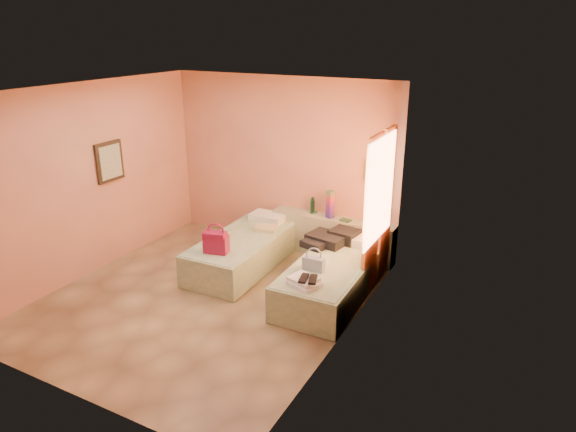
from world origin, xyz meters
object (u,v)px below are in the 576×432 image
(blue_handbag, at_px, (314,264))
(headboard_ledge, at_px, (332,236))
(flower_vase, at_px, (374,217))
(bed_right, at_px, (331,280))
(water_bottle, at_px, (313,206))
(bed_left, at_px, (242,252))
(green_book, at_px, (345,220))
(magenta_handbag, at_px, (216,242))
(towel_stack, at_px, (304,282))

(blue_handbag, bearing_deg, headboard_ledge, 100.68)
(headboard_ledge, height_order, flower_vase, flower_vase)
(bed_right, height_order, water_bottle, water_bottle)
(bed_left, bearing_deg, green_book, 36.65)
(flower_vase, distance_m, magenta_handbag, 2.44)
(flower_vase, relative_size, blue_handbag, 0.84)
(towel_stack, bearing_deg, green_book, 96.95)
(bed_right, bearing_deg, blue_handbag, -114.33)
(green_book, bearing_deg, flower_vase, 19.53)
(bed_right, distance_m, green_book, 1.32)
(green_book, distance_m, towel_stack, 1.98)
(green_book, bearing_deg, bed_left, -132.96)
(green_book, height_order, magenta_handbag, magenta_handbag)
(headboard_ledge, distance_m, bed_left, 1.49)
(headboard_ledge, relative_size, bed_left, 1.02)
(blue_handbag, bearing_deg, water_bottle, 112.15)
(bed_left, xyz_separation_m, green_book, (1.29, 1.00, 0.41))
(headboard_ledge, bearing_deg, bed_left, -134.98)
(water_bottle, height_order, magenta_handbag, water_bottle)
(bed_left, relative_size, water_bottle, 7.69)
(bed_right, height_order, flower_vase, flower_vase)
(headboard_ledge, bearing_deg, bed_right, -67.57)
(bed_right, bearing_deg, towel_stack, -95.08)
(bed_left, distance_m, water_bottle, 1.38)
(blue_handbag, relative_size, towel_stack, 0.81)
(headboard_ledge, relative_size, water_bottle, 7.88)
(green_book, relative_size, flower_vase, 0.68)
(water_bottle, distance_m, towel_stack, 2.22)
(green_book, distance_m, blue_handbag, 1.53)
(flower_vase, relative_size, towel_stack, 0.69)
(blue_handbag, bearing_deg, magenta_handbag, -178.75)
(water_bottle, xyz_separation_m, flower_vase, (1.04, -0.00, -0.01))
(bed_left, xyz_separation_m, towel_stack, (1.52, -0.96, 0.30))
(water_bottle, relative_size, magenta_handbag, 0.77)
(towel_stack, bearing_deg, magenta_handbag, 168.28)
(water_bottle, height_order, blue_handbag, water_bottle)
(flower_vase, xyz_separation_m, towel_stack, (-0.19, -2.04, -0.22))
(headboard_ledge, relative_size, towel_stack, 5.86)
(bed_left, height_order, blue_handbag, blue_handbag)
(green_book, bearing_deg, towel_stack, -73.88)
(magenta_handbag, bearing_deg, bed_right, 1.52)
(bed_left, relative_size, green_book, 12.24)
(bed_left, xyz_separation_m, bed_right, (1.57, -0.22, 0.00))
(headboard_ledge, relative_size, green_book, 12.54)
(water_bottle, distance_m, blue_handbag, 1.79)
(bed_right, relative_size, magenta_handbag, 5.93)
(headboard_ledge, relative_size, magenta_handbag, 6.08)
(flower_vase, bearing_deg, water_bottle, 179.85)
(water_bottle, bearing_deg, flower_vase, -0.15)
(bed_left, height_order, towel_stack, towel_stack)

